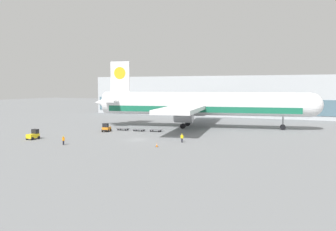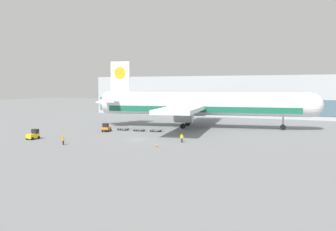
{
  "view_description": "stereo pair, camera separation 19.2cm",
  "coord_description": "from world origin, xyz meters",
  "px_view_note": "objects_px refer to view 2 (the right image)",
  "views": [
    {
      "loc": [
        35.75,
        -64.05,
        10.58
      ],
      "look_at": [
        1.29,
        11.37,
        4.0
      ],
      "focal_mm": 40.0,
      "sensor_mm": 36.0,
      "label": 1
    },
    {
      "loc": [
        35.92,
        -63.97,
        10.58
      ],
      "look_at": [
        1.29,
        11.37,
        4.0
      ],
      "focal_mm": 40.0,
      "sensor_mm": 36.0,
      "label": 2
    }
  ],
  "objects_px": {
    "ground_crew_near": "(182,137)",
    "traffic_cone_near": "(157,145)",
    "ground_crew_far": "(63,140)",
    "baggage_dolly_second": "(139,129)",
    "airplane_main": "(199,105)",
    "baggage_dolly_lead": "(123,129)",
    "baggage_tug_mid": "(33,135)",
    "baggage_tug_foreground": "(106,128)",
    "baggage_dolly_third": "(156,130)"
  },
  "relations": [
    {
      "from": "baggage_tug_mid",
      "to": "baggage_dolly_third",
      "type": "bearing_deg",
      "value": -36.15
    },
    {
      "from": "ground_crew_near",
      "to": "traffic_cone_near",
      "type": "relative_size",
      "value": 2.25
    },
    {
      "from": "baggage_dolly_third",
      "to": "ground_crew_far",
      "type": "xyz_separation_m",
      "value": [
        -6.27,
        -24.49,
        0.58
      ]
    },
    {
      "from": "baggage_tug_mid",
      "to": "baggage_dolly_lead",
      "type": "bearing_deg",
      "value": -20.02
    },
    {
      "from": "baggage_tug_foreground",
      "to": "baggage_dolly_third",
      "type": "bearing_deg",
      "value": 102.05
    },
    {
      "from": "airplane_main",
      "to": "baggage_tug_foreground",
      "type": "height_order",
      "value": "airplane_main"
    },
    {
      "from": "baggage_dolly_lead",
      "to": "baggage_dolly_third",
      "type": "relative_size",
      "value": 1.0
    },
    {
      "from": "ground_crew_near",
      "to": "traffic_cone_near",
      "type": "height_order",
      "value": "ground_crew_near"
    },
    {
      "from": "baggage_tug_mid",
      "to": "ground_crew_far",
      "type": "distance_m",
      "value": 10.67
    },
    {
      "from": "airplane_main",
      "to": "baggage_dolly_third",
      "type": "height_order",
      "value": "airplane_main"
    },
    {
      "from": "baggage_tug_foreground",
      "to": "traffic_cone_near",
      "type": "height_order",
      "value": "baggage_tug_foreground"
    },
    {
      "from": "baggage_tug_mid",
      "to": "traffic_cone_near",
      "type": "bearing_deg",
      "value": -84.36
    },
    {
      "from": "baggage_tug_mid",
      "to": "ground_crew_near",
      "type": "relative_size",
      "value": 1.48
    },
    {
      "from": "baggage_tug_mid",
      "to": "ground_crew_far",
      "type": "bearing_deg",
      "value": -105.87
    },
    {
      "from": "airplane_main",
      "to": "baggage_tug_foreground",
      "type": "relative_size",
      "value": 21.33
    },
    {
      "from": "baggage_dolly_second",
      "to": "ground_crew_far",
      "type": "height_order",
      "value": "ground_crew_far"
    },
    {
      "from": "baggage_tug_mid",
      "to": "baggage_dolly_second",
      "type": "distance_m",
      "value": 24.03
    },
    {
      "from": "airplane_main",
      "to": "ground_crew_near",
      "type": "xyz_separation_m",
      "value": [
        5.83,
        -25.09,
        -4.86
      ]
    },
    {
      "from": "baggage_tug_foreground",
      "to": "ground_crew_far",
      "type": "height_order",
      "value": "baggage_tug_foreground"
    },
    {
      "from": "ground_crew_near",
      "to": "baggage_dolly_third",
      "type": "bearing_deg",
      "value": -51.86
    },
    {
      "from": "baggage_dolly_second",
      "to": "ground_crew_near",
      "type": "distance_m",
      "value": 20.11
    },
    {
      "from": "baggage_dolly_lead",
      "to": "ground_crew_near",
      "type": "relative_size",
      "value": 2.23
    },
    {
      "from": "baggage_dolly_lead",
      "to": "baggage_tug_mid",
      "type": "bearing_deg",
      "value": -116.17
    },
    {
      "from": "baggage_dolly_third",
      "to": "baggage_tug_mid",
      "type": "bearing_deg",
      "value": -132.3
    },
    {
      "from": "baggage_tug_foreground",
      "to": "baggage_dolly_second",
      "type": "height_order",
      "value": "baggage_tug_foreground"
    },
    {
      "from": "ground_crew_far",
      "to": "baggage_tug_foreground",
      "type": "bearing_deg",
      "value": -74.75
    },
    {
      "from": "airplane_main",
      "to": "baggage_dolly_third",
      "type": "relative_size",
      "value": 15.35
    },
    {
      "from": "baggage_tug_foreground",
      "to": "baggage_dolly_lead",
      "type": "relative_size",
      "value": 0.72
    },
    {
      "from": "baggage_dolly_second",
      "to": "ground_crew_far",
      "type": "xyz_separation_m",
      "value": [
        -2.29,
        -23.73,
        0.58
      ]
    },
    {
      "from": "baggage_tug_mid",
      "to": "traffic_cone_near",
      "type": "xyz_separation_m",
      "value": [
        26.34,
        1.89,
        -0.51
      ]
    },
    {
      "from": "ground_crew_far",
      "to": "airplane_main",
      "type": "bearing_deg",
      "value": -105.19
    },
    {
      "from": "airplane_main",
      "to": "baggage_tug_mid",
      "type": "distance_m",
      "value": 40.62
    },
    {
      "from": "baggage_tug_foreground",
      "to": "ground_crew_far",
      "type": "relative_size",
      "value": 1.62
    },
    {
      "from": "baggage_dolly_lead",
      "to": "baggage_dolly_second",
      "type": "bearing_deg",
      "value": -4.55
    },
    {
      "from": "baggage_dolly_lead",
      "to": "baggage_dolly_third",
      "type": "xyz_separation_m",
      "value": [
        8.34,
        0.76,
        0.0
      ]
    },
    {
      "from": "airplane_main",
      "to": "baggage_tug_mid",
      "type": "xyz_separation_m",
      "value": [
        -22.59,
        -33.39,
        -4.96
      ]
    },
    {
      "from": "airplane_main",
      "to": "baggage_dolly_lead",
      "type": "distance_m",
      "value": 20.12
    },
    {
      "from": "baggage_tug_mid",
      "to": "baggage_dolly_lead",
      "type": "height_order",
      "value": "baggage_tug_mid"
    },
    {
      "from": "baggage_tug_mid",
      "to": "baggage_tug_foreground",
      "type": "bearing_deg",
      "value": -18.89
    },
    {
      "from": "baggage_tug_mid",
      "to": "traffic_cone_near",
      "type": "height_order",
      "value": "baggage_tug_mid"
    },
    {
      "from": "baggage_tug_mid",
      "to": "ground_crew_near",
      "type": "xyz_separation_m",
      "value": [
        28.42,
        8.3,
        0.11
      ]
    },
    {
      "from": "baggage_dolly_lead",
      "to": "ground_crew_far",
      "type": "height_order",
      "value": "ground_crew_far"
    },
    {
      "from": "baggage_dolly_lead",
      "to": "ground_crew_near",
      "type": "xyz_separation_m",
      "value": [
        20.31,
        -12.23,
        0.59
      ]
    },
    {
      "from": "ground_crew_near",
      "to": "traffic_cone_near",
      "type": "xyz_separation_m",
      "value": [
        -2.08,
        -6.41,
        -0.62
      ]
    },
    {
      "from": "traffic_cone_near",
      "to": "baggage_tug_mid",
      "type": "bearing_deg",
      "value": -175.89
    },
    {
      "from": "airplane_main",
      "to": "baggage_tug_mid",
      "type": "height_order",
      "value": "airplane_main"
    },
    {
      "from": "airplane_main",
      "to": "baggage_dolly_second",
      "type": "xyz_separation_m",
      "value": [
        -10.12,
        -12.85,
        -5.45
      ]
    },
    {
      "from": "baggage_tug_mid",
      "to": "traffic_cone_near",
      "type": "relative_size",
      "value": 3.33
    },
    {
      "from": "airplane_main",
      "to": "traffic_cone_near",
      "type": "bearing_deg",
      "value": -94.01
    },
    {
      "from": "ground_crew_near",
      "to": "ground_crew_far",
      "type": "distance_m",
      "value": 21.55
    }
  ]
}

